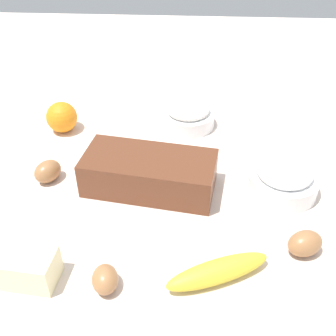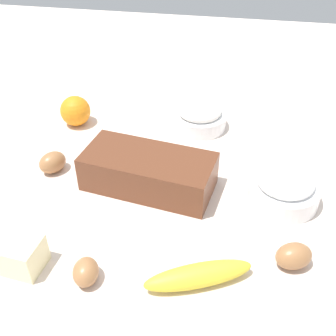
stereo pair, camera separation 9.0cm
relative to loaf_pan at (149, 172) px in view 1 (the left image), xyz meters
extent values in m
cube|color=beige|center=(0.04, 0.02, -0.05)|extent=(2.40, 2.40, 0.02)
cube|color=brown|center=(0.00, 0.00, 0.00)|extent=(0.30, 0.17, 0.08)
cube|color=black|center=(0.00, 0.00, 0.00)|extent=(0.28, 0.16, 0.07)
cylinder|color=white|center=(0.08, 0.27, -0.02)|extent=(0.14, 0.14, 0.04)
torus|color=white|center=(0.08, 0.27, 0.00)|extent=(0.14, 0.14, 0.01)
ellipsoid|color=white|center=(0.08, 0.27, 0.01)|extent=(0.12, 0.12, 0.04)
cylinder|color=white|center=(0.29, 0.00, -0.02)|extent=(0.15, 0.15, 0.04)
torus|color=white|center=(0.29, 0.00, 0.00)|extent=(0.15, 0.15, 0.01)
ellipsoid|color=white|center=(0.29, 0.00, 0.01)|extent=(0.12, 0.12, 0.04)
ellipsoid|color=yellow|center=(0.14, -0.24, -0.02)|extent=(0.19, 0.12, 0.04)
sphere|color=orange|center=(-0.25, 0.22, 0.00)|extent=(0.08, 0.08, 0.08)
cube|color=#F4EDB2|center=(-0.18, -0.26, -0.01)|extent=(0.10, 0.07, 0.06)
ellipsoid|color=#A06B41|center=(-0.23, 0.01, -0.02)|extent=(0.08, 0.08, 0.05)
ellipsoid|color=#A06B41|center=(0.30, -0.17, -0.02)|extent=(0.08, 0.07, 0.05)
ellipsoid|color=#A56F43|center=(-0.05, -0.27, -0.02)|extent=(0.05, 0.06, 0.04)
camera|label=1|loc=(0.08, -0.70, 0.55)|focal=44.20mm
camera|label=2|loc=(0.17, -0.69, 0.55)|focal=44.20mm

